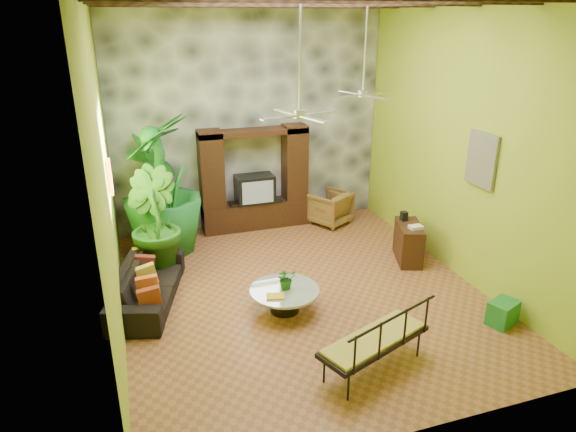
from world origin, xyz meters
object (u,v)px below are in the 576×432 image
object	(u,v)px
entertainment_center	(255,187)
ceiling_fan_back	(364,82)
ceiling_fan_front	(300,100)
sofa	(147,284)
wicker_armchair	(330,208)
tall_plant_b	(152,223)
side_console	(408,242)
tall_plant_c	(162,185)
green_bin	(503,313)
tall_plant_a	(154,188)
iron_bench	(377,339)
coffee_table	(285,297)

from	to	relation	value
entertainment_center	ceiling_fan_back	bearing A→B (deg)	-50.43
ceiling_fan_front	sofa	distance (m)	3.99
wicker_armchair	tall_plant_b	size ratio (longest dim) A/B	0.42
tall_plant_b	side_console	size ratio (longest dim) A/B	2.15
wicker_armchair	tall_plant_c	size ratio (longest dim) A/B	0.30
green_bin	wicker_armchair	bearing A→B (deg)	101.27
wicker_armchair	tall_plant_a	distance (m)	3.98
ceiling_fan_front	tall_plant_b	xyz separation A→B (m)	(-2.15, 1.91, -2.39)
entertainment_center	wicker_armchair	bearing A→B (deg)	-11.06
wicker_armchair	iron_bench	size ratio (longest dim) A/B	0.48
entertainment_center	iron_bench	distance (m)	5.54
tall_plant_c	green_bin	bearing A→B (deg)	-43.31
tall_plant_a	sofa	bearing A→B (deg)	-98.53
entertainment_center	green_bin	world-z (taller)	entertainment_center
tall_plant_c	ceiling_fan_front	bearing A→B (deg)	-57.25
tall_plant_b	iron_bench	world-z (taller)	tall_plant_b
sofa	wicker_armchair	distance (m)	4.86
ceiling_fan_front	green_bin	distance (m)	4.56
sofa	coffee_table	distance (m)	2.33
wicker_armchair	iron_bench	xyz separation A→B (m)	(-1.49, -5.19, 0.15)
ceiling_fan_back	tall_plant_a	bearing A→B (deg)	152.72
wicker_armchair	tall_plant_a	xyz separation A→B (m)	(-3.88, 0.35, 0.78)
ceiling_fan_back	iron_bench	bearing A→B (deg)	-111.17
tall_plant_b	tall_plant_a	bearing A→B (deg)	84.22
sofa	tall_plant_a	xyz separation A→B (m)	(0.40, 2.65, 0.83)
tall_plant_a	green_bin	distance (m)	7.09
wicker_armchair	coffee_table	size ratio (longest dim) A/B	0.74
sofa	coffee_table	bearing A→B (deg)	-98.93
tall_plant_c	green_bin	xyz separation A→B (m)	(4.70, -4.43, -1.21)
sofa	tall_plant_c	world-z (taller)	tall_plant_c
ceiling_fan_back	coffee_table	xyz separation A→B (m)	(-2.07, -1.71, -3.15)
tall_plant_c	side_console	distance (m)	4.99
tall_plant_b	ceiling_fan_front	bearing A→B (deg)	-41.71
ceiling_fan_back	tall_plant_b	bearing A→B (deg)	175.45
tall_plant_c	wicker_armchair	bearing A→B (deg)	4.92
tall_plant_c	coffee_table	bearing A→B (deg)	-62.16
tall_plant_a	entertainment_center	bearing A→B (deg)	-0.36
sofa	green_bin	bearing A→B (deg)	-98.49
sofa	tall_plant_c	bearing A→B (deg)	1.74
tall_plant_b	tall_plant_c	xyz separation A→B (m)	(0.30, 0.97, 0.39)
tall_plant_a	green_bin	world-z (taller)	tall_plant_a
sofa	green_bin	xyz separation A→B (m)	(5.23, -2.45, -0.13)
coffee_table	side_console	bearing A→B (deg)	19.50
ceiling_fan_front	wicker_armchair	xyz separation A→B (m)	(1.90, 3.20, -3.02)
coffee_table	iron_bench	size ratio (longest dim) A/B	0.65
ceiling_fan_back	green_bin	xyz separation A→B (m)	(1.05, -3.15, -3.21)
ceiling_fan_front	ceiling_fan_back	xyz separation A→B (m)	(1.80, 1.60, 0.00)
tall_plant_a	ceiling_fan_back	bearing A→B (deg)	-27.28
ceiling_fan_back	sofa	size ratio (longest dim) A/B	0.82
tall_plant_a	iron_bench	bearing A→B (deg)	-66.63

